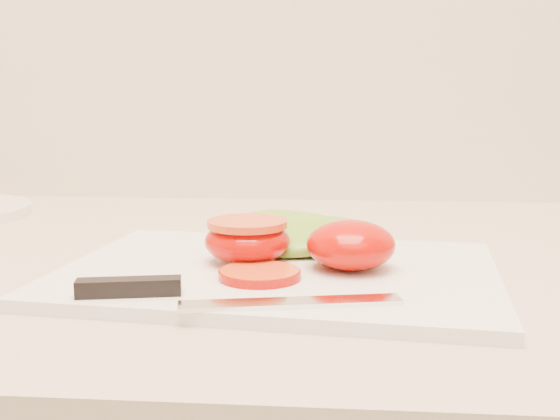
{
  "coord_description": "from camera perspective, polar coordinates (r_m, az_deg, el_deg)",
  "views": [
    {
      "loc": [
        -0.2,
        1.03,
        1.08
      ],
      "look_at": [
        -0.24,
        1.59,
        0.99
      ],
      "focal_mm": 45.0,
      "sensor_mm": 36.0,
      "label": 1
    }
  ],
  "objects": [
    {
      "name": "tomato_half_dome",
      "position": [
        0.56,
        5.78,
        -2.83
      ],
      "size": [
        0.07,
        0.07,
        0.04
      ],
      "primitive_type": "ellipsoid",
      "color": "#C01000",
      "rests_on": "cutting_board"
    },
    {
      "name": "lettuce_leaf_0",
      "position": [
        0.63,
        -0.09,
        -1.91
      ],
      "size": [
        0.16,
        0.14,
        0.03
      ],
      "primitive_type": "ellipsoid",
      "rotation": [
        0.0,
        0.0,
        -0.47
      ],
      "color": "#70A82C",
      "rests_on": "cutting_board"
    },
    {
      "name": "tomato_slice_0",
      "position": [
        0.53,
        -1.67,
        -5.23
      ],
      "size": [
        0.06,
        0.06,
        0.01
      ],
      "primitive_type": "cylinder",
      "color": "#EB5124",
      "rests_on": "cutting_board"
    },
    {
      "name": "cutting_board",
      "position": [
        0.57,
        -0.09,
        -5.17
      ],
      "size": [
        0.37,
        0.28,
        0.01
      ],
      "primitive_type": "cube",
      "rotation": [
        0.0,
        0.0,
        -0.11
      ],
      "color": "white",
      "rests_on": "counter"
    },
    {
      "name": "lettuce_leaf_1",
      "position": [
        0.63,
        3.82,
        -2.11
      ],
      "size": [
        0.13,
        0.12,
        0.02
      ],
      "primitive_type": "ellipsoid",
      "rotation": [
        0.0,
        0.0,
        0.57
      ],
      "color": "#70A82C",
      "rests_on": "cutting_board"
    },
    {
      "name": "knife",
      "position": [
        0.48,
        -7.27,
        -6.71
      ],
      "size": [
        0.22,
        0.05,
        0.01
      ],
      "rotation": [
        0.0,
        0.0,
        0.2
      ],
      "color": "silver",
      "rests_on": "cutting_board"
    },
    {
      "name": "tomato_half_cut",
      "position": [
        0.58,
        -2.67,
        -2.37
      ],
      "size": [
        0.07,
        0.07,
        0.04
      ],
      "color": "#C01000",
      "rests_on": "cutting_board"
    }
  ]
}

